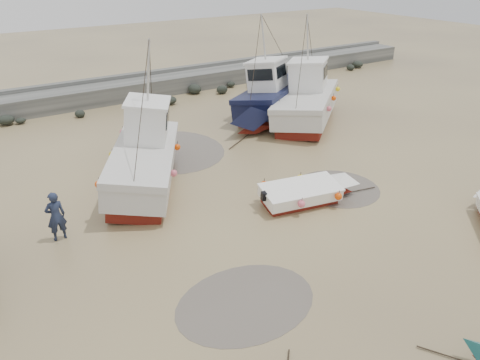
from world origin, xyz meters
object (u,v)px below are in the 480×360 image
object	(u,v)px
dinghy_5	(307,190)
cabin_boat_2	(274,96)
cabin_boat_1	(143,153)
person	(60,239)
cabin_boat_3	(310,99)

from	to	relation	value
dinghy_5	cabin_boat_2	xyz separation A→B (m)	(5.66, 9.86, 0.76)
dinghy_5	cabin_boat_1	world-z (taller)	cabin_boat_1
cabin_boat_1	person	size ratio (longest dim) A/B	5.16
cabin_boat_2	person	xyz separation A→B (m)	(-14.99, -7.11, -1.32)
dinghy_5	cabin_boat_1	xyz separation A→B (m)	(-4.83, 5.64, 0.77)
cabin_boat_1	dinghy_5	bearing A→B (deg)	-20.21
dinghy_5	cabin_boat_3	size ratio (longest dim) A/B	0.62
cabin_boat_2	dinghy_5	bearing A→B (deg)	118.85
cabin_boat_1	person	bearing A→B (deg)	-118.13
cabin_boat_1	cabin_boat_2	world-z (taller)	same
cabin_boat_1	cabin_boat_3	world-z (taller)	same
cabin_boat_2	cabin_boat_3	xyz separation A→B (m)	(1.40, -1.74, 0.02)
dinghy_5	cabin_boat_3	distance (m)	10.78
cabin_boat_1	cabin_boat_3	size ratio (longest dim) A/B	1.11
dinghy_5	cabin_boat_1	bearing A→B (deg)	-128.08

